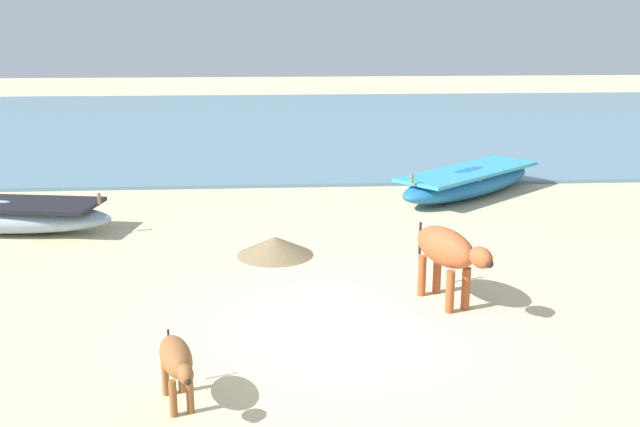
# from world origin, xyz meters

# --- Properties ---
(ground) EXTENTS (80.00, 80.00, 0.00)m
(ground) POSITION_xyz_m (0.00, 0.00, 0.00)
(ground) COLOR beige
(sea_water) EXTENTS (60.00, 20.00, 0.08)m
(sea_water) POSITION_xyz_m (0.00, 17.77, 0.04)
(sea_water) COLOR slate
(sea_water) RESTS_ON ground
(fishing_boat_1) EXTENTS (4.03, 3.66, 0.79)m
(fishing_boat_1) POSITION_xyz_m (3.39, 6.78, 0.32)
(fishing_boat_1) COLOR #1E669E
(fishing_boat_1) RESTS_ON ground
(cow_adult_rust) EXTENTS (0.88, 1.57, 1.05)m
(cow_adult_rust) POSITION_xyz_m (1.45, 0.73, 0.75)
(cow_adult_rust) COLOR #9E4C28
(cow_adult_rust) RESTS_ON ground
(calf_near_brown) EXTENTS (0.52, 1.03, 0.68)m
(calf_near_brown) POSITION_xyz_m (-1.84, -1.72, 0.49)
(calf_near_brown) COLOR brown
(calf_near_brown) RESTS_ON ground
(debris_pile_0) EXTENTS (1.79, 1.79, 0.31)m
(debris_pile_0) POSITION_xyz_m (-0.84, 2.96, 0.16)
(debris_pile_0) COLOR #7A6647
(debris_pile_0) RESTS_ON ground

